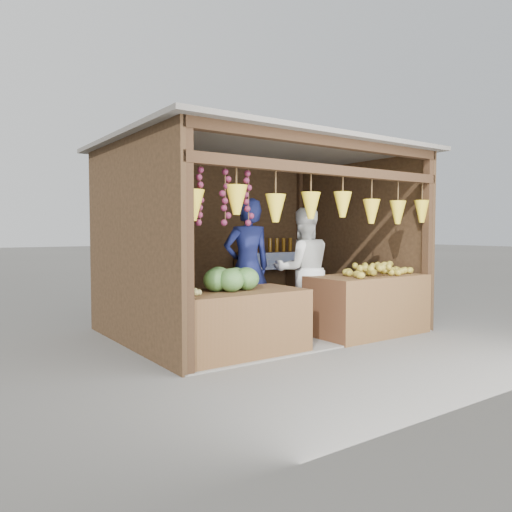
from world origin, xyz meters
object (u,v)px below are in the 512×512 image
at_px(counter_right, 368,305).
at_px(man_standing, 247,267).
at_px(counter_left, 236,323).
at_px(woman_standing, 303,270).
at_px(vendor_seated, 150,279).

xyz_separation_m(counter_right, man_standing, (-1.41, 0.95, 0.54)).
relative_size(counter_left, counter_right, 0.97).
height_order(man_standing, woman_standing, man_standing).
distance_m(woman_standing, vendor_seated, 2.18).
xyz_separation_m(counter_right, woman_standing, (-0.63, 0.66, 0.48)).
height_order(counter_right, vendor_seated, vendor_seated).
distance_m(counter_left, vendor_seated, 1.40).
relative_size(man_standing, woman_standing, 1.07).
bearing_deg(counter_left, vendor_seated, 115.04).
relative_size(counter_right, woman_standing, 0.95).
xyz_separation_m(counter_right, vendor_seated, (-2.72, 1.26, 0.42)).
relative_size(counter_left, vendor_seated, 1.60).
xyz_separation_m(counter_left, woman_standing, (1.54, 0.59, 0.52)).
xyz_separation_m(man_standing, woman_standing, (0.78, -0.29, -0.06)).
bearing_deg(woman_standing, counter_right, 154.70).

